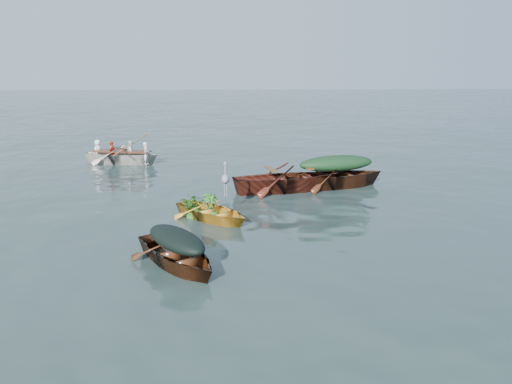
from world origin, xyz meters
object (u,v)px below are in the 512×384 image
yellow_dinghy (212,220)px  open_wooden_boat (288,191)px  green_tarp_boat (335,187)px  heron (225,184)px  dark_covered_boat (177,266)px  rowed_boat (123,164)px

yellow_dinghy → open_wooden_boat: open_wooden_boat is taller
green_tarp_boat → heron: (-3.59, -2.90, 0.85)m
open_wooden_boat → dark_covered_boat: bearing=141.7°
green_tarp_boat → open_wooden_boat: 1.64m
yellow_dinghy → heron: (0.35, 0.42, 0.85)m
dark_covered_boat → open_wooden_boat: bearing=29.0°
green_tarp_boat → heron: size_ratio=5.06×
open_wooden_boat → rowed_boat: open_wooden_boat is taller
dark_covered_boat → rowed_boat: (-3.27, 10.82, 0.00)m
rowed_boat → heron: bearing=-137.5°
heron → open_wooden_boat: bearing=6.7°
open_wooden_boat → heron: bearing=129.6°
yellow_dinghy → dark_covered_boat: 3.10m
dark_covered_boat → heron: size_ratio=3.68×
dark_covered_boat → green_tarp_boat: bearing=19.7°
yellow_dinghy → green_tarp_boat: (3.94, 3.32, 0.00)m
dark_covered_boat → yellow_dinghy: bearing=44.0°
yellow_dinghy → heron: 1.01m
green_tarp_boat → open_wooden_boat: size_ratio=0.94×
heron → dark_covered_boat: bearing=-150.4°
yellow_dinghy → heron: size_ratio=3.19×
yellow_dinghy → rowed_boat: (-3.88, 7.77, 0.00)m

